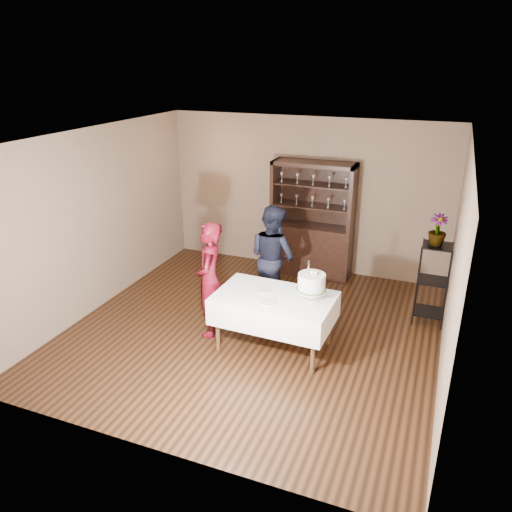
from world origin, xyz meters
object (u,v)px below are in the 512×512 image
object	(u,v)px
cake_table	(274,308)
cake	(312,283)
potted_plant	(438,230)
man	(273,257)
china_hutch	(312,238)
woman	(209,279)
plant_etagere	(433,280)

from	to	relation	value
cake_table	cake	size ratio (longest dim) A/B	2.91
cake_table	potted_plant	size ratio (longest dim) A/B	3.58
man	cake	size ratio (longest dim) A/B	3.04
china_hutch	potted_plant	xyz separation A→B (m)	(2.05, -1.04, 0.74)
cake_table	man	xyz separation A→B (m)	(-0.43, 1.12, 0.23)
man	potted_plant	size ratio (longest dim) A/B	3.74
woman	potted_plant	distance (m)	3.20
cake_table	woman	world-z (taller)	woman
woman	man	size ratio (longest dim) A/B	1.00
cake_table	cake	xyz separation A→B (m)	(0.46, 0.10, 0.39)
plant_etagere	cake_table	size ratio (longest dim) A/B	0.77
cake_table	man	bearing A→B (deg)	110.82
man	potted_plant	bearing A→B (deg)	-143.33
plant_etagere	woman	distance (m)	3.17
woman	potted_plant	xyz separation A→B (m)	(2.79, 1.46, 0.60)
cake_table	woman	distance (m)	0.98
cake	potted_plant	world-z (taller)	potted_plant
plant_etagere	china_hutch	bearing A→B (deg)	153.17
man	cake_table	bearing A→B (deg)	137.78
cake_table	potted_plant	xyz separation A→B (m)	(1.84, 1.51, 0.82)
plant_etagere	woman	size ratio (longest dim) A/B	0.74
cake_table	cake	world-z (taller)	cake
plant_etagere	woman	world-z (taller)	woman
woman	cake	distance (m)	1.42
woman	cake	bearing A→B (deg)	73.70
plant_etagere	potted_plant	distance (m)	0.75
plant_etagere	cake_table	bearing A→B (deg)	-141.33
cake	china_hutch	bearing A→B (deg)	105.30
china_hutch	man	world-z (taller)	china_hutch
woman	china_hutch	bearing A→B (deg)	145.17
cake_table	potted_plant	world-z (taller)	potted_plant
woman	potted_plant	size ratio (longest dim) A/B	3.73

